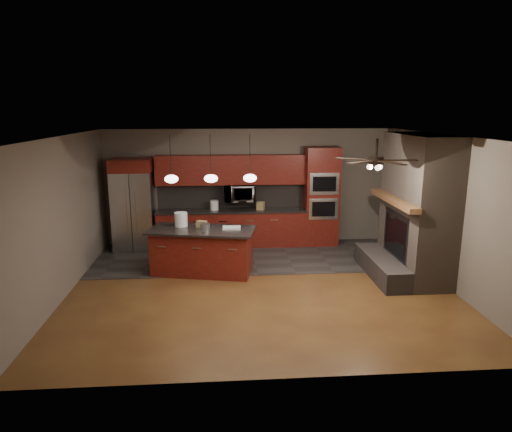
{
  "coord_description": "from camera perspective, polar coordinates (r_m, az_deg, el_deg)",
  "views": [
    {
      "loc": [
        -0.69,
        -8.0,
        3.26
      ],
      "look_at": [
        -0.04,
        0.6,
        1.23
      ],
      "focal_mm": 32.0,
      "sensor_mm": 36.0,
      "label": 1
    }
  ],
  "objects": [
    {
      "name": "slate_tile_patch",
      "position": [
        10.35,
        -0.28,
        -5.09
      ],
      "size": [
        7.0,
        2.4,
        0.01
      ],
      "primitive_type": "cube",
      "color": "#32302D",
      "rests_on": "ground"
    },
    {
      "name": "back_wall",
      "position": [
        11.18,
        -0.72,
        3.67
      ],
      "size": [
        7.0,
        0.02,
        2.8
      ],
      "primitive_type": "cube",
      "color": "#655A51",
      "rests_on": "ground"
    },
    {
      "name": "pendant_right",
      "position": [
        8.81,
        -0.76,
        4.79
      ],
      "size": [
        0.26,
        0.26,
        0.92
      ],
      "color": "black",
      "rests_on": "ceiling"
    },
    {
      "name": "paint_tray",
      "position": [
        9.15,
        -3.06,
        -1.48
      ],
      "size": [
        0.37,
        0.27,
        0.04
      ],
      "primitive_type": "cube",
      "rotation": [
        0.0,
        0.0,
        -0.04
      ],
      "color": "silver",
      "rests_on": "kitchen_island"
    },
    {
      "name": "oven_tower",
      "position": [
        11.15,
        8.14,
        2.42
      ],
      "size": [
        0.8,
        0.63,
        2.38
      ],
      "color": "maroon",
      "rests_on": "ground"
    },
    {
      "name": "kitchen_island",
      "position": [
        9.3,
        -6.74,
        -4.35
      ],
      "size": [
        2.25,
        1.36,
        0.92
      ],
      "rotation": [
        0.0,
        0.0,
        -0.21
      ],
      "color": "maroon",
      "rests_on": "ground"
    },
    {
      "name": "paint_can",
      "position": [
        9.06,
        -6.41,
        -1.38
      ],
      "size": [
        0.23,
        0.23,
        0.13
      ],
      "primitive_type": "cylinder",
      "rotation": [
        0.0,
        0.0,
        -0.16
      ],
      "color": "#B2B2B7",
      "rests_on": "kitchen_island"
    },
    {
      "name": "microwave",
      "position": [
        10.94,
        -2.08,
        2.91
      ],
      "size": [
        0.73,
        0.41,
        0.5
      ],
      "primitive_type": "imported",
      "color": "silver",
      "rests_on": "back_cabinetry"
    },
    {
      "name": "counter_bucket",
      "position": [
        10.94,
        -5.25,
        1.34
      ],
      "size": [
        0.22,
        0.22,
        0.23
      ],
      "primitive_type": "cylinder",
      "rotation": [
        0.0,
        0.0,
        0.11
      ],
      "color": "white",
      "rests_on": "back_cabinetry"
    },
    {
      "name": "left_wall",
      "position": [
        8.68,
        -23.09,
        -0.21
      ],
      "size": [
        0.02,
        6.0,
        2.8
      ],
      "primitive_type": "cube",
      "color": "#655A51",
      "rests_on": "ground"
    },
    {
      "name": "fireplace_column",
      "position": [
        9.4,
        19.16,
        0.44
      ],
      "size": [
        1.3,
        2.1,
        2.8
      ],
      "color": "brown",
      "rests_on": "ground"
    },
    {
      "name": "ceiling",
      "position": [
        8.04,
        0.62,
        9.96
      ],
      "size": [
        7.0,
        6.0,
        0.02
      ],
      "primitive_type": "cube",
      "color": "white",
      "rests_on": "back_wall"
    },
    {
      "name": "pendant_center",
      "position": [
        8.8,
        -5.66,
        4.71
      ],
      "size": [
        0.26,
        0.26,
        0.92
      ],
      "color": "black",
      "rests_on": "ceiling"
    },
    {
      "name": "right_wall",
      "position": [
        9.22,
        22.82,
        0.55
      ],
      "size": [
        0.02,
        6.0,
        2.8
      ],
      "primitive_type": "cube",
      "color": "#655A51",
      "rests_on": "ground"
    },
    {
      "name": "white_bucket",
      "position": [
        9.43,
        -9.36,
        -0.42
      ],
      "size": [
        0.27,
        0.27,
        0.28
      ],
      "primitive_type": "cylinder",
      "rotation": [
        0.0,
        0.0,
        -0.02
      ],
      "color": "white",
      "rests_on": "kitchen_island"
    },
    {
      "name": "counter_box",
      "position": [
        10.93,
        0.58,
        1.29
      ],
      "size": [
        0.21,
        0.19,
        0.19
      ],
      "primitive_type": "cube",
      "rotation": [
        0.0,
        0.0,
        -0.4
      ],
      "color": "#9A804F",
      "rests_on": "back_cabinetry"
    },
    {
      "name": "back_cabinetry",
      "position": [
        11.0,
        -3.1,
        0.81
      ],
      "size": [
        3.59,
        0.64,
        2.2
      ],
      "color": "maroon",
      "rests_on": "ground"
    },
    {
      "name": "ground",
      "position": [
        8.67,
        0.57,
        -8.85
      ],
      "size": [
        7.0,
        7.0,
        0.0
      ],
      "primitive_type": "plane",
      "color": "brown",
      "rests_on": "ground"
    },
    {
      "name": "refrigerator",
      "position": [
        11.04,
        -15.07,
        1.37
      ],
      "size": [
        0.93,
        0.75,
        2.15
      ],
      "color": "silver",
      "rests_on": "ground"
    },
    {
      "name": "cardboard_box",
      "position": [
        9.32,
        -6.82,
        -1.0
      ],
      "size": [
        0.23,
        0.2,
        0.12
      ],
      "primitive_type": "cube",
      "rotation": [
        0.0,
        0.0,
        -0.38
      ],
      "color": "#937E4C",
      "rests_on": "kitchen_island"
    },
    {
      "name": "pendant_left",
      "position": [
        8.85,
        -10.53,
        4.6
      ],
      "size": [
        0.26,
        0.26,
        0.92
      ],
      "color": "black",
      "rests_on": "ceiling"
    },
    {
      "name": "ceiling_fan",
      "position": [
        7.66,
        14.78,
        6.79
      ],
      "size": [
        1.27,
        1.33,
        0.41
      ],
      "color": "black",
      "rests_on": "ceiling"
    }
  ]
}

